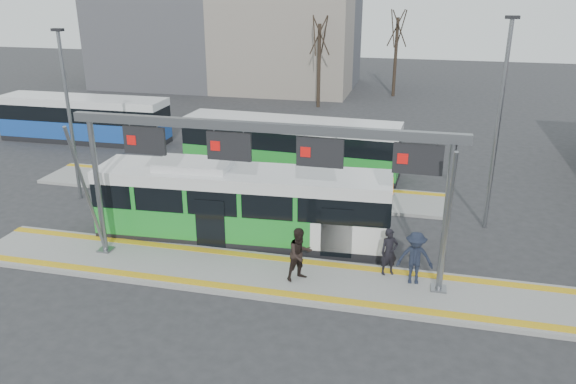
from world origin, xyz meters
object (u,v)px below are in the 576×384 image
(hero_bus, at_px, (242,205))
(passenger_b, at_px, (300,254))
(gantry, at_px, (263,155))
(passenger_a, at_px, (389,252))
(passenger_c, at_px, (415,258))

(hero_bus, bearing_deg, passenger_b, -47.57)
(gantry, relative_size, hero_bus, 1.14)
(passenger_a, height_order, passenger_c, passenger_c)
(hero_bus, height_order, passenger_c, hero_bus)
(gantry, height_order, passenger_b, gantry)
(passenger_b, bearing_deg, passenger_a, -23.35)
(hero_bus, bearing_deg, passenger_a, -20.66)
(passenger_c, bearing_deg, passenger_b, -173.94)
(passenger_c, bearing_deg, hero_bus, 157.74)
(passenger_a, bearing_deg, hero_bus, 136.15)
(passenger_a, xyz_separation_m, passenger_b, (-2.85, -1.05, 0.09))
(hero_bus, height_order, passenger_b, hero_bus)
(gantry, xyz_separation_m, passenger_a, (4.17, 0.71, -3.32))
(gantry, relative_size, passenger_b, 7.07)
(passenger_b, height_order, passenger_c, passenger_b)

